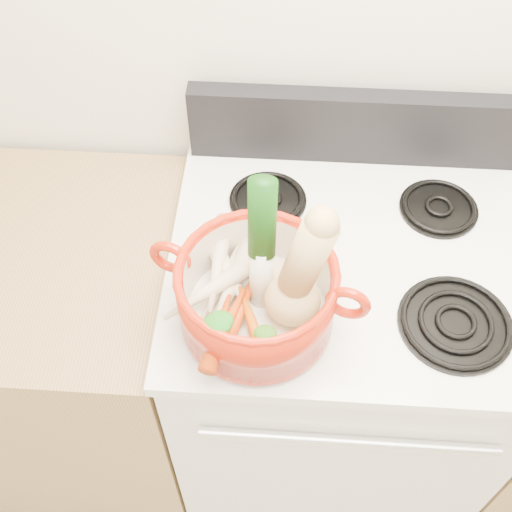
# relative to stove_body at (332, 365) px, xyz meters

# --- Properties ---
(wall_back) EXTENTS (3.50, 0.02, 2.60)m
(wall_back) POSITION_rel_stove_body_xyz_m (0.00, 0.35, 0.84)
(wall_back) COLOR silver
(wall_back) RESTS_ON floor
(stove_body) EXTENTS (0.76, 0.65, 0.92)m
(stove_body) POSITION_rel_stove_body_xyz_m (0.00, 0.00, 0.00)
(stove_body) COLOR silver
(stove_body) RESTS_ON floor
(cooktop) EXTENTS (0.78, 0.67, 0.03)m
(cooktop) POSITION_rel_stove_body_xyz_m (0.00, 0.00, 0.47)
(cooktop) COLOR white
(cooktop) RESTS_ON stove_body
(control_backsplash) EXTENTS (0.76, 0.05, 0.18)m
(control_backsplash) POSITION_rel_stove_body_xyz_m (0.00, 0.30, 0.58)
(control_backsplash) COLOR black
(control_backsplash) RESTS_ON cooktop
(oven_handle) EXTENTS (0.60, 0.02, 0.02)m
(oven_handle) POSITION_rel_stove_body_xyz_m (0.00, -0.34, 0.32)
(oven_handle) COLOR silver
(oven_handle) RESTS_ON stove_body
(burner_front_left) EXTENTS (0.22, 0.22, 0.02)m
(burner_front_left) POSITION_rel_stove_body_xyz_m (-0.19, -0.16, 0.50)
(burner_front_left) COLOR black
(burner_front_left) RESTS_ON cooktop
(burner_front_right) EXTENTS (0.22, 0.22, 0.02)m
(burner_front_right) POSITION_rel_stove_body_xyz_m (0.19, -0.16, 0.50)
(burner_front_right) COLOR black
(burner_front_right) RESTS_ON cooktop
(burner_back_left) EXTENTS (0.17, 0.17, 0.02)m
(burner_back_left) POSITION_rel_stove_body_xyz_m (-0.19, 0.14, 0.50)
(burner_back_left) COLOR black
(burner_back_left) RESTS_ON cooktop
(burner_back_right) EXTENTS (0.17, 0.17, 0.02)m
(burner_back_right) POSITION_rel_stove_body_xyz_m (0.19, 0.14, 0.50)
(burner_back_right) COLOR black
(burner_back_right) RESTS_ON cooktop
(dutch_oven) EXTENTS (0.35, 0.35, 0.14)m
(dutch_oven) POSITION_rel_stove_body_xyz_m (-0.19, -0.18, 0.58)
(dutch_oven) COLOR #A81D0A
(dutch_oven) RESTS_ON burner_front_left
(pot_handle_left) EXTENTS (0.08, 0.04, 0.08)m
(pot_handle_left) POSITION_rel_stove_body_xyz_m (-0.36, -0.14, 0.63)
(pot_handle_left) COLOR #A81D0A
(pot_handle_left) RESTS_ON dutch_oven
(pot_handle_right) EXTENTS (0.08, 0.04, 0.08)m
(pot_handle_right) POSITION_rel_stove_body_xyz_m (-0.03, -0.22, 0.63)
(pot_handle_right) COLOR #A81D0A
(pot_handle_right) RESTS_ON dutch_oven
(squash) EXTENTS (0.19, 0.15, 0.28)m
(squash) POSITION_rel_stove_body_xyz_m (-0.13, -0.19, 0.67)
(squash) COLOR tan
(squash) RESTS_ON dutch_oven
(leek) EXTENTS (0.05, 0.07, 0.32)m
(leek) POSITION_rel_stove_body_xyz_m (-0.19, -0.15, 0.69)
(leek) COLOR silver
(leek) RESTS_ON dutch_oven
(ginger) EXTENTS (0.09, 0.08, 0.04)m
(ginger) POSITION_rel_stove_body_xyz_m (-0.17, -0.11, 0.56)
(ginger) COLOR tan
(ginger) RESTS_ON dutch_oven
(parsnip_0) EXTENTS (0.12, 0.20, 0.06)m
(parsnip_0) POSITION_rel_stove_body_xyz_m (-0.26, -0.13, 0.56)
(parsnip_0) COLOR beige
(parsnip_0) RESTS_ON dutch_oven
(parsnip_1) EXTENTS (0.10, 0.21, 0.06)m
(parsnip_1) POSITION_rel_stove_body_xyz_m (-0.25, -0.16, 0.57)
(parsnip_1) COLOR beige
(parsnip_1) RESTS_ON dutch_oven
(parsnip_2) EXTENTS (0.13, 0.17, 0.05)m
(parsnip_2) POSITION_rel_stove_body_xyz_m (-0.24, -0.14, 0.57)
(parsnip_2) COLOR #ECE5C0
(parsnip_2) RESTS_ON dutch_oven
(parsnip_3) EXTENTS (0.17, 0.14, 0.06)m
(parsnip_3) POSITION_rel_stove_body_xyz_m (-0.29, -0.17, 0.58)
(parsnip_3) COLOR beige
(parsnip_3) RESTS_ON dutch_oven
(parsnip_4) EXTENTS (0.05, 0.21, 0.06)m
(parsnip_4) POSITION_rel_stove_body_xyz_m (-0.27, -0.11, 0.59)
(parsnip_4) COLOR #F0E2C3
(parsnip_4) RESTS_ON dutch_oven
(carrot_0) EXTENTS (0.08, 0.18, 0.05)m
(carrot_0) POSITION_rel_stove_body_xyz_m (-0.22, -0.20, 0.56)
(carrot_0) COLOR #DA4B0A
(carrot_0) RESTS_ON dutch_oven
(carrot_1) EXTENTS (0.06, 0.16, 0.05)m
(carrot_1) POSITION_rel_stove_body_xyz_m (-0.26, -0.25, 0.56)
(carrot_1) COLOR #DB3D0A
(carrot_1) RESTS_ON dutch_oven
(carrot_2) EXTENTS (0.08, 0.16, 0.04)m
(carrot_2) POSITION_rel_stove_body_xyz_m (-0.20, -0.23, 0.56)
(carrot_2) COLOR #C04A09
(carrot_2) RESTS_ON dutch_oven
(carrot_3) EXTENTS (0.07, 0.14, 0.04)m
(carrot_3) POSITION_rel_stove_body_xyz_m (-0.24, -0.23, 0.57)
(carrot_3) COLOR #CF3F0A
(carrot_3) RESTS_ON dutch_oven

